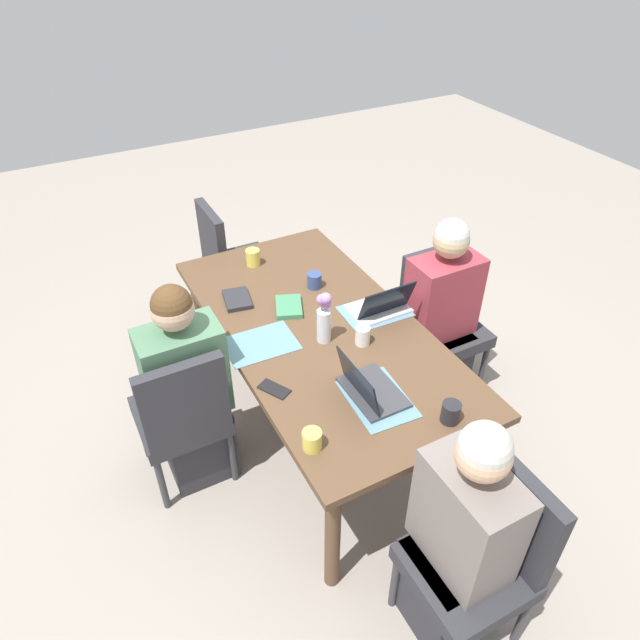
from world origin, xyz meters
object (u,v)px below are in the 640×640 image
at_px(chair_head_right_left_mid, 484,551).
at_px(chair_far_left_far, 439,315).
at_px(person_near_left_near, 189,396).
at_px(coffee_mug_centre_right, 363,336).
at_px(person_head_right_left_mid, 460,543).
at_px(coffee_mug_near_right, 451,412).
at_px(book_red_cover, 289,307).
at_px(laptop_far_left_far, 381,306).
at_px(person_far_left_far, 439,320).
at_px(flower_vase, 324,317).
at_px(book_blue_cover, 237,299).
at_px(chair_near_left_near, 183,413).
at_px(dining_table, 320,338).
at_px(coffee_mug_far_left, 312,440).
at_px(laptop_head_right_left_mid, 369,388).
at_px(coffee_mug_centre_left, 253,257).
at_px(phone_black, 274,389).
at_px(coffee_mug_near_left, 314,280).
at_px(chair_head_left_right_near, 231,259).

bearing_deg(chair_head_right_left_mid, chair_far_left_far, 149.32).
relative_size(person_near_left_near, coffee_mug_centre_right, 12.06).
relative_size(person_head_right_left_mid, coffee_mug_centre_right, 12.06).
distance_m(coffee_mug_near_right, book_red_cover, 1.11).
relative_size(chair_far_left_far, laptop_far_left_far, 2.81).
height_order(person_near_left_near, coffee_mug_centre_right, person_near_left_near).
bearing_deg(person_far_left_far, laptop_far_left_far, -89.63).
xyz_separation_m(flower_vase, book_blue_cover, (-0.53, -0.27, -0.14)).
bearing_deg(book_red_cover, chair_near_left_near, -48.11).
distance_m(dining_table, chair_near_left_near, 0.81).
distance_m(chair_near_left_near, coffee_mug_far_left, 0.82).
xyz_separation_m(person_far_left_far, laptop_head_right_left_mid, (0.52, -0.82, 0.25)).
bearing_deg(coffee_mug_near_right, chair_head_right_left_mid, -18.10).
height_order(chair_far_left_far, flower_vase, flower_vase).
height_order(person_near_left_near, coffee_mug_centre_left, person_near_left_near).
relative_size(person_head_right_left_mid, person_far_left_far, 1.00).
xyz_separation_m(coffee_mug_centre_left, coffee_mug_centre_right, (0.96, 0.20, -0.00)).
relative_size(person_near_left_near, chair_head_right_left_mid, 1.33).
xyz_separation_m(person_near_left_near, chair_head_right_left_mid, (1.36, 0.77, -0.03)).
distance_m(person_far_left_far, coffee_mug_centre_right, 0.73).
distance_m(laptop_far_left_far, coffee_mug_centre_left, 0.89).
relative_size(chair_head_right_left_mid, phone_black, 6.00).
height_order(person_near_left_near, coffee_mug_near_left, person_near_left_near).
bearing_deg(person_near_left_near, chair_near_left_near, -38.76).
xyz_separation_m(person_head_right_left_mid, flower_vase, (-1.15, 0.00, 0.36)).
height_order(laptop_far_left_far, laptop_head_right_left_mid, laptop_head_right_left_mid).
distance_m(chair_head_left_right_near, coffee_mug_near_right, 2.13).
distance_m(chair_head_right_left_mid, chair_head_left_right_near, 2.57).
xyz_separation_m(coffee_mug_centre_left, book_blue_cover, (0.32, -0.23, -0.04)).
bearing_deg(laptop_far_left_far, coffee_mug_near_left, -152.85).
relative_size(person_far_left_far, coffee_mug_centre_right, 12.06).
xyz_separation_m(laptop_head_right_left_mid, book_blue_cover, (-0.98, -0.26, -0.03)).
xyz_separation_m(coffee_mug_near_right, book_blue_cover, (-1.28, -0.49, -0.04)).
distance_m(laptop_far_left_far, coffee_mug_near_right, 0.82).
distance_m(flower_vase, book_red_cover, 0.36).
height_order(chair_far_left_far, coffee_mug_near_left, chair_far_left_far).
relative_size(person_near_left_near, coffee_mug_near_left, 13.39).
relative_size(chair_head_left_right_near, book_red_cover, 4.50).
bearing_deg(chair_head_right_left_mid, flower_vase, -176.58).
relative_size(coffee_mug_near_left, coffee_mug_centre_right, 0.90).
distance_m(dining_table, chair_head_left_right_near, 1.26).
relative_size(chair_head_right_left_mid, person_far_left_far, 0.75).
distance_m(chair_near_left_near, chair_far_left_far, 1.64).
relative_size(chair_near_left_near, coffee_mug_near_left, 10.09).
xyz_separation_m(chair_head_left_right_near, flower_vase, (1.35, 0.02, 0.38)).
distance_m(flower_vase, laptop_head_right_left_mid, 0.46).
relative_size(person_near_left_near, flower_vase, 4.03).
relative_size(chair_head_right_left_mid, coffee_mug_far_left, 10.05).
distance_m(person_head_right_left_mid, book_red_cover, 1.50).
xyz_separation_m(person_far_left_far, coffee_mug_far_left, (0.67, -1.19, 0.25)).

